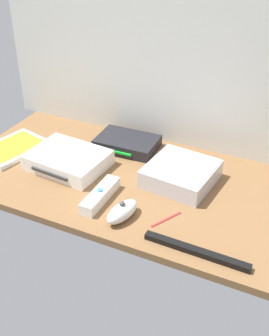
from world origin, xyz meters
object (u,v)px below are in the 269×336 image
at_px(network_router, 127,143).
at_px(game_case, 13,148).
at_px(remote_nunchuk, 122,212).
at_px(stylus_pen, 166,219).
at_px(sensor_bar, 196,251).
at_px(remote_wand, 100,195).
at_px(mini_computer, 181,174).
at_px(game_console, 68,160).

bearing_deg(network_router, game_case, -153.90).
relative_size(game_case, remote_nunchuk, 2.02).
bearing_deg(stylus_pen, network_router, 131.46).
xyz_separation_m(network_router, sensor_bar, (0.34, -0.35, -0.01)).
relative_size(game_case, remote_wand, 1.46).
bearing_deg(remote_wand, game_case, 163.80).
relative_size(mini_computer, sensor_bar, 0.78).
height_order(mini_computer, network_router, mini_computer).
height_order(mini_computer, game_case, mini_computer).
distance_m(game_console, remote_nunchuk, 0.28).
xyz_separation_m(game_console, game_case, (-0.20, 0.01, -0.01)).
bearing_deg(sensor_bar, stylus_pen, 143.35).
height_order(mini_computer, remote_nunchuk, mini_computer).
bearing_deg(stylus_pen, sensor_bar, -37.78).
bearing_deg(mini_computer, game_case, -173.31).
bearing_deg(mini_computer, sensor_bar, -62.41).
bearing_deg(mini_computer, remote_wand, -132.94).
xyz_separation_m(sensor_bar, stylus_pen, (-0.10, 0.08, -0.00)).
bearing_deg(remote_nunchuk, remote_wand, 166.94).
bearing_deg(stylus_pen, mini_computer, 98.89).
distance_m(remote_nunchuk, stylus_pen, 0.11).
bearing_deg(network_router, sensor_bar, -47.66).
height_order(network_router, stylus_pen, network_router).
bearing_deg(stylus_pen, remote_wand, 179.94).
distance_m(mini_computer, stylus_pen, 0.17).
xyz_separation_m(game_case, remote_nunchuk, (0.44, -0.15, 0.01)).
relative_size(remote_nunchuk, sensor_bar, 0.45).
bearing_deg(sensor_bar, mini_computer, 118.71).
height_order(game_console, remote_wand, game_console).
relative_size(game_console, stylus_pen, 2.47).
distance_m(sensor_bar, stylus_pen, 0.13).
height_order(game_case, stylus_pen, game_case).
distance_m(mini_computer, remote_nunchuk, 0.22).
xyz_separation_m(remote_wand, sensor_bar, (0.28, -0.08, -0.01)).
relative_size(game_console, remote_nunchuk, 2.07).
xyz_separation_m(game_case, stylus_pen, (0.54, -0.11, -0.00)).
distance_m(game_console, sensor_bar, 0.48).
bearing_deg(game_case, network_router, 41.78).
height_order(remote_nunchuk, stylus_pen, remote_nunchuk).
bearing_deg(game_console, mini_computer, 16.31).
bearing_deg(game_console, stylus_pen, -11.86).
xyz_separation_m(remote_nunchuk, stylus_pen, (0.10, 0.04, -0.02)).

